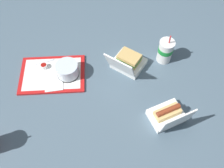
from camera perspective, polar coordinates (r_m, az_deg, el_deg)
name	(u,v)px	position (r m, az deg, el deg)	size (l,w,h in m)	color
ground_plane	(105,93)	(1.38, -1.60, -1.97)	(3.20, 3.20, 0.00)	#4C6070
food_tray	(52,74)	(1.48, -13.45, 2.18)	(0.41, 0.32, 0.01)	red
cake_container	(67,70)	(1.43, -10.14, 3.18)	(0.13, 0.13, 0.08)	black
ketchup_cup	(44,66)	(1.51, -15.30, 3.99)	(0.04, 0.04, 0.02)	white
napkin_stack	(54,84)	(1.43, -13.14, 0.09)	(0.10, 0.10, 0.00)	white
plastic_fork	(44,62)	(1.54, -15.20, 4.90)	(0.11, 0.01, 0.01)	white
clamshell_hotdog_front	(168,115)	(1.30, 12.66, -6.98)	(0.22, 0.22, 0.17)	white
clamshell_sandwich_corner	(128,62)	(1.45, 3.65, 5.07)	(0.25, 0.26, 0.18)	white
soda_cup_center	(165,51)	(1.49, 12.10, 7.45)	(0.09, 0.09, 0.21)	white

